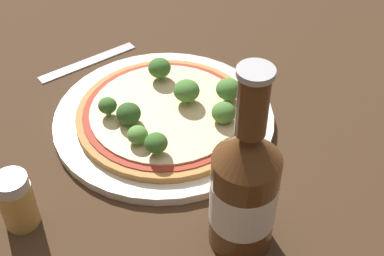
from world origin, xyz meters
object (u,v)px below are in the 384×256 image
at_px(beer_bottle, 244,188).
at_px(pizza, 166,114).
at_px(pepper_shaker, 17,201).
at_px(fork, 88,62).

bearing_deg(beer_bottle, pizza, 161.45).
height_order(pizza, pepper_shaker, pepper_shaker).
xyz_separation_m(beer_bottle, pepper_shaker, (-0.18, -0.16, -0.05)).
bearing_deg(pepper_shaker, fork, 131.25).
relative_size(beer_bottle, pepper_shaker, 3.19).
bearing_deg(fork, pepper_shaker, -131.63).
distance_m(pizza, pepper_shaker, 0.23).
height_order(beer_bottle, pepper_shaker, beer_bottle).
distance_m(beer_bottle, fork, 0.40).
bearing_deg(beer_bottle, fork, 169.54).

